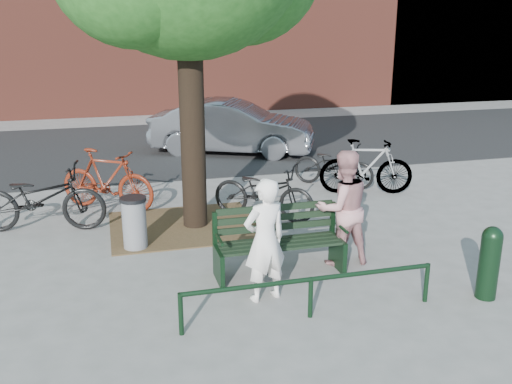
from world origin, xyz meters
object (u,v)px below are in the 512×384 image
object	(u,v)px
person_left	(265,240)
litter_bin	(134,223)
person_right	(343,208)
bicycle_c	(263,191)
parked_car	(232,127)
bollard	(490,260)
park_bench	(278,239)

from	to	relation	value
person_left	litter_bin	bearing A→B (deg)	-69.50
person_right	bicycle_c	xyz separation A→B (m)	(-0.55, 2.11, -0.33)
person_right	parked_car	size ratio (longest dim) A/B	0.40
bollard	parked_car	distance (m)	8.71
litter_bin	person_left	bearing A→B (deg)	-54.98
park_bench	person_right	world-z (taller)	person_right
bicycle_c	parked_car	distance (m)	5.09
person_left	bicycle_c	bearing A→B (deg)	-119.84
person_left	person_right	size ratio (longest dim) A/B	0.94
bollard	person_right	bearing A→B (deg)	132.57
person_right	bicycle_c	size ratio (longest dim) A/B	0.89
person_right	bollard	size ratio (longest dim) A/B	1.75
bollard	bicycle_c	world-z (taller)	bicycle_c
park_bench	person_left	size ratio (longest dim) A/B	1.12
park_bench	bollard	xyz separation A→B (m)	(2.28, -1.38, 0.02)
bicycle_c	bollard	bearing A→B (deg)	-114.27
person_right	bicycle_c	world-z (taller)	person_right
park_bench	bicycle_c	xyz separation A→B (m)	(0.40, 2.18, 0.01)
litter_bin	bicycle_c	distance (m)	2.38
person_right	park_bench	bearing A→B (deg)	0.72
bollard	bicycle_c	bearing A→B (deg)	117.86
bollard	park_bench	bearing A→B (deg)	148.85
park_bench	person_right	distance (m)	1.01
park_bench	bollard	size ratio (longest dim) A/B	1.86
person_left	parked_car	bearing A→B (deg)	-114.30
person_right	litter_bin	distance (m)	3.10
parked_car	bicycle_c	bearing A→B (deg)	-161.54
person_right	bollard	xyz separation A→B (m)	(1.33, -1.45, -0.32)
litter_bin	bicycle_c	xyz separation A→B (m)	(2.23, 0.81, 0.08)
person_left	bicycle_c	world-z (taller)	person_left
person_left	person_right	bearing A→B (deg)	-164.68
person_right	person_left	bearing A→B (deg)	26.28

